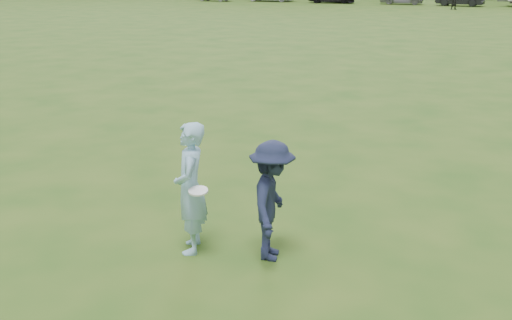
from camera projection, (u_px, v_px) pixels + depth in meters
name	position (u px, v px, depth m)	size (l,w,h in m)	color
ground	(192.00, 259.00, 8.40)	(200.00, 200.00, 0.00)	#264D15
thrower	(190.00, 188.00, 8.40)	(0.69, 0.45, 1.90)	#93C3E3
defender	(272.00, 201.00, 8.21)	(1.10, 0.63, 1.70)	#1B213C
player_far_d	(454.00, 1.00, 56.05)	(1.50, 0.48, 1.62)	black
disc_in_play	(198.00, 191.00, 8.11)	(0.33, 0.33, 0.08)	white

